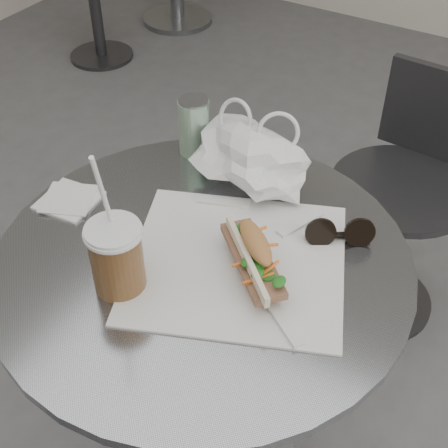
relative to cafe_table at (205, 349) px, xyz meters
The scene contains 10 objects.
cafe_table is the anchor object (origin of this frame).
chair_far 0.81m from the cafe_table, 77.54° to the left, with size 0.39×0.41×0.74m.
bg_chair 2.33m from the cafe_table, 137.13° to the left, with size 0.39×0.41×0.70m.
sandwich_paper 0.28m from the cafe_table, 16.21° to the left, with size 0.38×0.36×0.00m, color white.
banh_mi 0.33m from the cafe_table, ahead, with size 0.24×0.23×0.08m.
iced_coffee 0.38m from the cafe_table, 121.97° to the right, with size 0.10×0.10×0.28m.
sunglasses 0.39m from the cafe_table, 39.27° to the left, with size 0.12×0.09×0.06m.
plastic_bag 0.41m from the cafe_table, 98.86° to the left, with size 0.24×0.18×0.12m, color white, non-canonical shape.
napkin_stack 0.42m from the cafe_table, behind, with size 0.13×0.13×0.01m.
drink_can 0.47m from the cafe_table, 125.50° to the left, with size 0.07×0.07×0.13m.
Camera 1 is at (0.45, -0.47, 1.53)m, focal length 50.00 mm.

